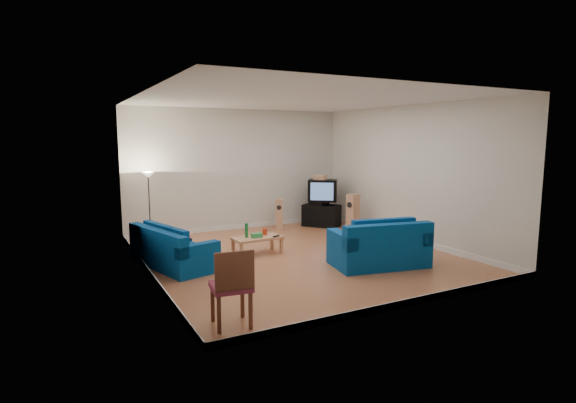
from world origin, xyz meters
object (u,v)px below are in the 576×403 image
sofa_three_seat (171,252)px  tv_stand (321,216)px  sofa_loveseat (380,249)px  television (323,190)px  coffee_table (257,239)px

sofa_three_seat → tv_stand: (4.67, 2.05, 0.02)m
sofa_loveseat → tv_stand: size_ratio=1.95×
television → coffee_table: bearing=-108.7°
television → sofa_loveseat: bearing=-69.9°
sofa_loveseat → tv_stand: sofa_loveseat is taller
sofa_loveseat → television: 4.12m
tv_stand → television: size_ratio=1.03×
sofa_three_seat → tv_stand: bearing=98.1°
coffee_table → tv_stand: (2.83, 1.99, -0.02)m
coffee_table → sofa_three_seat: bearing=-178.0°
sofa_three_seat → television: bearing=98.0°
sofa_loveseat → coffee_table: (-1.71, 1.91, -0.01)m
sofa_loveseat → television: bearing=84.5°
sofa_three_seat → tv_stand: sofa_three_seat is taller
sofa_loveseat → television: television is taller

